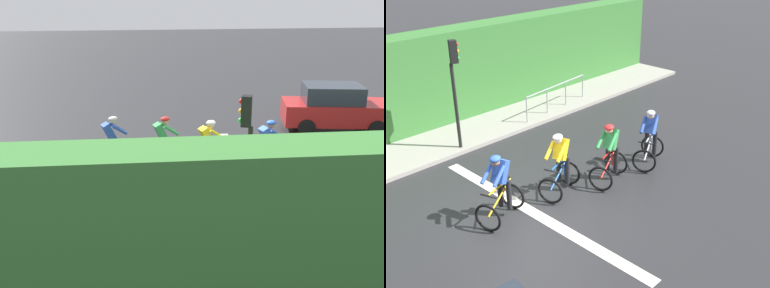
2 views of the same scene
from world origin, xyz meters
TOP-DOWN VIEW (x-y plane):
  - ground_plane at (0.00, 0.00)m, footprint 80.00×80.00m
  - sidewalk_kerb at (-5.29, 2.00)m, footprint 2.80×20.33m
  - hedge_wall at (-6.49, 2.00)m, footprint 1.10×20.33m
  - road_marking_stop_line at (0.00, 0.10)m, footprint 7.00×0.30m
  - cyclist_lead at (0.45, 4.03)m, footprint 1.04×1.26m
  - cyclist_second at (0.28, 2.49)m, footprint 0.96×1.23m
  - cyclist_mid at (-0.23, 1.18)m, footprint 1.00×1.24m
  - cyclist_fourth at (-0.39, -0.55)m, footprint 1.00×1.25m
  - car_red at (3.60, -4.21)m, footprint 2.34×4.31m
  - traffic_light_near_crossing at (-4.14, 0.88)m, footprint 0.25×0.31m
  - pedestrian_railing_kerbside at (-4.39, 5.09)m, footprint 0.46×3.23m

SIDE VIEW (x-z plane):
  - ground_plane at x=0.00m, z-range 0.00..0.00m
  - road_marking_stop_line at x=0.00m, z-range 0.00..0.01m
  - sidewalk_kerb at x=-5.29m, z-range 0.00..0.12m
  - pedestrian_railing_kerbside at x=-4.39m, z-range 0.27..1.29m
  - cyclist_lead at x=0.45m, z-range -0.03..1.63m
  - cyclist_second at x=0.28m, z-range -0.03..1.63m
  - cyclist_mid at x=-0.23m, z-range -0.03..1.63m
  - cyclist_fourth at x=-0.39m, z-range -0.03..1.63m
  - car_red at x=3.60m, z-range -0.01..1.75m
  - hedge_wall at x=-6.49m, z-range 0.00..3.13m
  - traffic_light_near_crossing at x=-4.14m, z-range 0.55..3.89m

